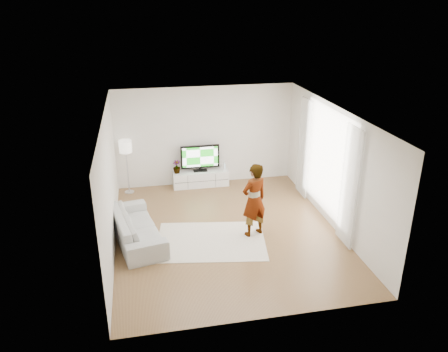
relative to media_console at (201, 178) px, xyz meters
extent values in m
plane|color=olive|center=(0.19, -2.76, -0.22)|extent=(6.00, 6.00, 0.00)
plane|color=white|center=(0.19, -2.76, 2.58)|extent=(6.00, 6.00, 0.00)
cube|color=silver|center=(-2.31, -2.76, 1.18)|extent=(0.02, 6.00, 2.80)
cube|color=silver|center=(2.69, -2.76, 1.18)|extent=(0.02, 6.00, 2.80)
cube|color=silver|center=(0.19, 0.24, 1.18)|extent=(5.00, 0.02, 2.80)
cube|color=silver|center=(0.19, -5.76, 1.18)|extent=(5.00, 0.02, 2.80)
cube|color=white|center=(2.67, -2.46, 1.23)|extent=(0.01, 2.60, 2.50)
cube|color=white|center=(2.59, -3.76, 1.13)|extent=(0.04, 0.70, 2.60)
cube|color=white|center=(2.59, -1.16, 1.13)|extent=(0.04, 0.70, 2.60)
cube|color=white|center=(0.00, 0.00, 0.00)|extent=(1.57, 0.44, 0.44)
cube|color=black|center=(0.00, -0.22, 0.00)|extent=(1.53, 0.00, 0.01)
cube|color=black|center=(-0.39, -0.22, 0.00)|extent=(0.01, 0.00, 0.39)
cube|color=black|center=(0.39, -0.22, 0.00)|extent=(0.01, 0.00, 0.39)
cube|color=black|center=(0.00, 0.03, 0.23)|extent=(0.39, 0.21, 0.02)
cube|color=black|center=(0.00, 0.03, 0.28)|extent=(0.08, 0.05, 0.08)
cube|color=black|center=(0.00, 0.03, 0.65)|extent=(1.09, 0.06, 0.66)
cube|color=#189518|center=(0.00, 0.00, 0.65)|extent=(0.99, 0.01, 0.56)
cube|color=white|center=(0.69, 0.00, 0.34)|extent=(0.07, 0.17, 0.23)
cube|color=#4CB2FF|center=(0.69, -0.09, 0.36)|extent=(0.01, 0.00, 0.13)
imported|color=#3F7238|center=(-0.67, 0.00, 0.41)|extent=(0.27, 0.27, 0.37)
cube|color=beige|center=(-0.24, -3.10, -0.22)|extent=(2.62, 2.07, 0.01)
imported|color=#334772|center=(0.76, -2.99, 0.64)|extent=(0.73, 0.61, 1.71)
imported|color=#B0B0AB|center=(-1.83, -2.72, 0.10)|extent=(1.30, 2.35, 0.65)
cylinder|color=silver|center=(-2.01, -0.06, -0.21)|extent=(0.26, 0.26, 0.02)
cylinder|color=silver|center=(-2.01, -0.06, 0.38)|extent=(0.03, 0.03, 1.16)
cylinder|color=white|center=(-2.01, -0.06, 1.11)|extent=(0.33, 0.33, 0.32)
camera|label=1|loc=(-1.61, -11.40, 4.79)|focal=35.00mm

